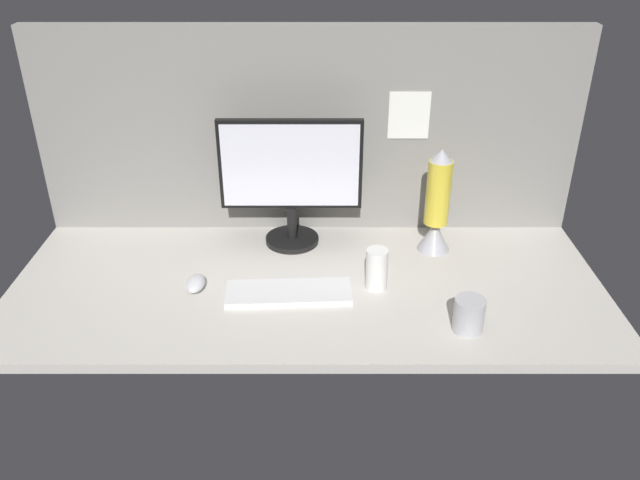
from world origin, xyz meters
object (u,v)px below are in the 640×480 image
keyboard (290,293)px  lava_lamp (438,209)px  monitor (292,176)px  mug_ceramic_white (378,269)px  mouse (197,283)px  mug_steel (470,315)px

keyboard → lava_lamp: 56.66cm
monitor → mug_ceramic_white: bearing=-47.7°
mouse → mug_steel: mug_steel is taller
monitor → lava_lamp: bearing=-6.6°
mug_ceramic_white → lava_lamp: bearing=48.4°
monitor → mug_steel: size_ratio=4.82×
keyboard → mug_steel: size_ratio=3.84×
mug_ceramic_white → lava_lamp: (20.94, 23.55, 8.36)cm
mouse → mug_ceramic_white: mug_ceramic_white is taller
keyboard → mug_steel: (49.46, -16.44, 3.81)cm
mouse → mug_steel: bearing=-14.3°
mug_steel → mug_ceramic_white: 31.61cm
monitor → mug_ceramic_white: 43.00cm
monitor → lava_lamp: (47.31, -5.47, -9.29)cm
mouse → mug_steel: (77.62, -20.52, 3.11)cm
monitor → keyboard: bearing=-89.6°
lava_lamp → keyboard: bearing=-148.9°
monitor → mug_ceramic_white: (26.37, -29.01, -17.66)cm
mug_steel → mug_ceramic_white: mug_ceramic_white is taller
mug_steel → mouse: bearing=165.2°
mug_steel → mug_ceramic_white: bearing=137.6°
mouse → lava_lamp: bearing=18.5°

